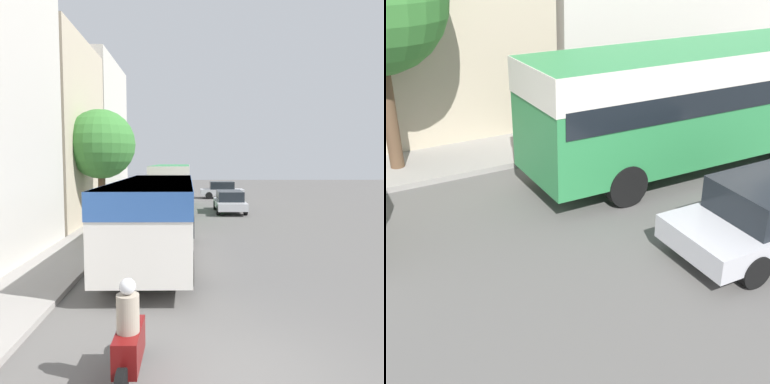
# 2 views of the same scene
# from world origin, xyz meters

# --- Properties ---
(bus_following) EXTENTS (2.54, 9.38, 3.17)m
(bus_following) POSITION_xyz_m (-1.91, 20.57, 2.05)
(bus_following) COLOR #2D8447
(bus_following) RESTS_ON ground_plane
(pedestrian_near_curb) EXTENTS (0.37, 0.37, 1.86)m
(pedestrian_near_curb) POSITION_xyz_m (-4.92, 24.58, 1.11)
(pedestrian_near_curb) COLOR #232838
(pedestrian_near_curb) RESTS_ON sidewalk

